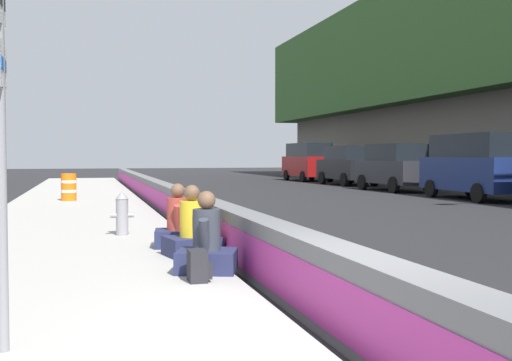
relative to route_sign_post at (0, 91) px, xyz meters
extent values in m
plane|color=#232326|center=(-0.26, -2.99, -2.23)|extent=(160.00, 160.00, 0.00)
cube|color=slate|center=(-0.26, -2.99, -1.81)|extent=(76.00, 0.44, 0.85)
cube|color=#B2338C|center=(-0.26, -2.76, -1.85)|extent=(74.48, 0.01, 0.54)
cylinder|color=gray|center=(0.00, 0.01, -0.29)|extent=(0.09, 0.09, 3.60)
cube|color=white|center=(0.00, -0.01, 0.71)|extent=(0.44, 0.02, 0.36)
cube|color=black|center=(0.00, -0.03, 0.71)|extent=(0.30, 0.01, 0.10)
cube|color=white|center=(0.00, -0.01, 0.21)|extent=(0.44, 0.02, 0.36)
cube|color=#1956AD|center=(0.00, -0.03, 0.21)|extent=(0.30, 0.01, 0.10)
cylinder|color=gray|center=(7.15, -1.33, -1.73)|extent=(0.24, 0.24, 0.72)
cone|color=gray|center=(7.15, -1.33, -1.29)|extent=(0.26, 0.26, 0.16)
cylinder|color=gray|center=(7.15, -1.50, -1.70)|extent=(0.10, 0.12, 0.10)
cylinder|color=gray|center=(7.15, -1.16, -1.70)|extent=(0.10, 0.12, 0.10)
cube|color=#23284C|center=(2.91, -2.22, -1.95)|extent=(0.89, 0.96, 0.30)
cylinder|color=#333842|center=(2.91, -2.22, -1.52)|extent=(0.38, 0.38, 0.56)
sphere|color=brown|center=(2.91, -2.22, -1.12)|extent=(0.25, 0.25, 0.25)
cylinder|color=#333842|center=(3.10, -2.28, -1.57)|extent=(0.31, 0.22, 0.49)
cylinder|color=#333842|center=(2.71, -2.15, -1.57)|extent=(0.31, 0.22, 0.49)
cube|color=#23284C|center=(4.30, -2.25, -1.94)|extent=(0.83, 0.92, 0.30)
cylinder|color=gold|center=(4.30, -2.25, -1.51)|extent=(0.38, 0.38, 0.57)
sphere|color=brown|center=(4.30, -2.25, -1.10)|extent=(0.25, 0.25, 0.25)
cylinder|color=gold|center=(4.51, -2.21, -1.57)|extent=(0.31, 0.19, 0.50)
cylinder|color=gold|center=(4.10, -2.29, -1.57)|extent=(0.31, 0.19, 0.50)
cube|color=#23284C|center=(5.32, -2.17, -1.95)|extent=(0.78, 0.88, 0.29)
cylinder|color=#AD3D33|center=(5.32, -2.17, -1.52)|extent=(0.38, 0.38, 0.56)
sphere|color=brown|center=(5.32, -2.17, -1.12)|extent=(0.25, 0.25, 0.25)
cylinder|color=#AD3D33|center=(5.52, -2.20, -1.58)|extent=(0.30, 0.17, 0.49)
cylinder|color=#AD3D33|center=(5.11, -2.14, -1.58)|extent=(0.30, 0.17, 0.49)
cube|color=#232328|center=(2.30, -1.98, -1.89)|extent=(0.32, 0.22, 0.40)
cube|color=#232328|center=(2.30, -2.12, -1.95)|extent=(0.22, 0.06, 0.20)
cylinder|color=orange|center=(17.25, -0.05, -1.62)|extent=(0.52, 0.52, 0.95)
cylinder|color=white|center=(17.25, -0.05, -1.43)|extent=(0.54, 0.54, 0.10)
cylinder|color=white|center=(17.25, -0.05, -1.76)|extent=(0.54, 0.54, 0.10)
cube|color=navy|center=(15.59, -15.29, -1.22)|extent=(5.13, 2.05, 1.30)
cube|color=black|center=(15.49, -15.28, -0.12)|extent=(4.13, 1.84, 0.90)
cylinder|color=black|center=(17.23, -14.37, -1.87)|extent=(0.72, 0.23, 0.72)
cylinder|color=black|center=(17.20, -16.26, -1.87)|extent=(0.72, 0.23, 0.72)
cylinder|color=black|center=(13.97, -14.32, -1.87)|extent=(0.72, 0.23, 0.72)
cube|color=#28282D|center=(21.69, -15.07, -1.30)|extent=(4.86, 2.08, 1.10)
cube|color=black|center=(21.59, -15.07, -0.35)|extent=(3.15, 1.83, 0.80)
cylinder|color=black|center=(23.20, -14.10, -1.85)|extent=(0.77, 0.24, 0.76)
cylinder|color=black|center=(23.26, -15.94, -1.85)|extent=(0.77, 0.24, 0.76)
cylinder|color=black|center=(20.13, -14.20, -1.85)|extent=(0.77, 0.24, 0.76)
cylinder|color=black|center=(20.19, -16.04, -1.85)|extent=(0.77, 0.24, 0.76)
cube|color=black|center=(27.79, -15.30, -1.30)|extent=(4.85, 2.06, 1.10)
cube|color=black|center=(27.69, -15.31, -0.35)|extent=(3.15, 1.82, 0.80)
cylinder|color=black|center=(29.30, -14.34, -1.85)|extent=(0.77, 0.24, 0.76)
cylinder|color=black|center=(29.35, -16.18, -1.85)|extent=(0.77, 0.24, 0.76)
cylinder|color=black|center=(26.23, -14.43, -1.85)|extent=(0.77, 0.24, 0.76)
cylinder|color=black|center=(26.28, -16.27, -1.85)|extent=(0.77, 0.24, 0.76)
cube|color=maroon|center=(33.88, -15.08, -1.22)|extent=(5.13, 2.04, 1.30)
cube|color=black|center=(33.78, -15.09, -0.12)|extent=(4.13, 1.83, 0.90)
cylinder|color=black|center=(35.49, -14.12, -1.87)|extent=(0.72, 0.23, 0.72)
cylinder|color=black|center=(35.52, -16.00, -1.87)|extent=(0.72, 0.23, 0.72)
cylinder|color=black|center=(32.23, -14.17, -1.87)|extent=(0.72, 0.23, 0.72)
cylinder|color=black|center=(32.26, -16.05, -1.87)|extent=(0.72, 0.23, 0.72)
camera|label=1|loc=(-5.27, -0.65, -0.52)|focal=43.20mm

